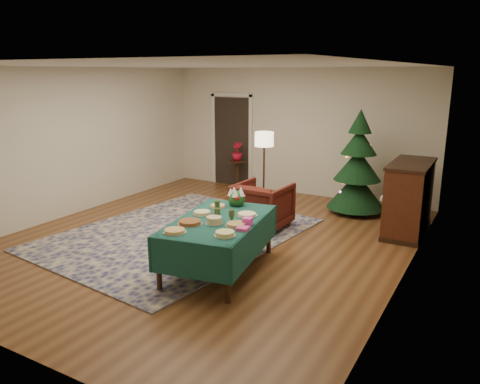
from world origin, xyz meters
The scene contains 24 objects.
room_shell centered at (0.00, 0.00, 1.35)m, with size 7.00×7.00×7.00m.
doorway centered at (-1.60, 3.48, 1.10)m, with size 1.08×0.04×2.16m.
rug centered at (-0.56, -0.03, 0.01)m, with size 3.20×4.20×0.02m, color #151A51.
buffet_table centered at (0.79, -0.89, 0.57)m, with size 1.37×2.00×0.72m.
platter_0 centered at (0.60, -1.60, 0.74)m, with size 0.29×0.29×0.04m.
platter_1 centered at (1.20, -1.40, 0.74)m, with size 0.27×0.27×0.06m.
platter_2 centered at (0.57, -1.24, 0.74)m, with size 0.33×0.33×0.05m.
platter_3 centered at (0.84, -1.08, 0.76)m, with size 0.23×0.23×0.10m.
platter_4 centered at (1.12, -1.01, 0.73)m, with size 0.28×0.28×0.04m.
platter_5 centered at (0.47, -0.82, 0.74)m, with size 0.26×0.26×0.05m.
platter_6 centered at (1.03, -0.57, 0.73)m, with size 0.29×0.29×0.04m.
platter_7 centered at (0.47, -0.42, 0.73)m, with size 0.24×0.24×0.04m.
goblet_0 centered at (0.60, -0.63, 0.81)m, with size 0.08×0.08×0.17m.
goblet_1 centered at (1.00, -0.91, 0.81)m, with size 0.08×0.08×0.17m.
goblet_2 centered at (0.80, -0.94, 0.81)m, with size 0.08×0.08×0.17m.
napkin_stack centered at (1.27, -1.10, 0.74)m, with size 0.14×0.14×0.04m, color #EB4197.
gift_box centered at (1.23, -0.90, 0.76)m, with size 0.11×0.11×0.10m, color #F042C5.
centerpiece centered at (0.65, -0.19, 0.84)m, with size 0.26×0.26×0.30m.
armchair centered at (0.49, 0.97, 0.44)m, with size 0.85×0.80×0.88m, color #49160F.
floor_lamp centered at (-0.05, 2.09, 1.27)m, with size 0.36×0.36×1.50m.
side_table centered at (-1.30, 3.20, 0.32)m, with size 0.36×0.36×0.65m.
potted_plant centered at (-1.30, 3.20, 0.77)m, with size 0.23×0.42×0.23m, color #A00B22.
christmas_tree centered at (1.61, 2.68, 0.88)m, with size 1.22×1.22×1.96m.
piano centered at (2.69, 1.95, 0.58)m, with size 0.67×1.39×1.20m.
Camera 1 is at (3.95, -5.87, 2.61)m, focal length 35.00 mm.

